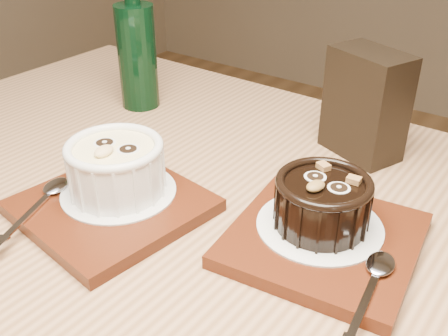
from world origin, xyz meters
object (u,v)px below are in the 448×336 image
Objects in this scene: ramekin_dark at (322,200)px; condiment_stand at (366,104)px; green_bottle at (137,53)px; table at (220,306)px; tray_left at (112,206)px; tray_right at (324,240)px; ramekin_white at (116,165)px.

ramekin_dark is 0.21m from condiment_stand.
table is at bearing -34.47° from green_bottle.
tray_left is 1.00× the size of tray_right.
green_bottle is at bearing 158.62° from tray_right.
tray_right is 0.80× the size of green_bottle.
green_bottle reaches higher than ramekin_dark.
table is 8.68× the size of condiment_stand.
tray_left is at bearing -145.56° from ramekin_dark.
green_bottle is (-0.40, 0.16, 0.08)m from tray_right.
tray_right reaches higher than table.
table is 0.42m from green_bottle.
tray_left is 0.05m from ramekin_white.
table is 0.17m from ramekin_dark.
ramekin_white is (-0.01, 0.02, 0.04)m from tray_left.
table is 6.75× the size of tray_right.
table is at bearing 11.03° from tray_left.
tray_left is 1.86× the size of ramekin_dark.
condiment_stand is (-0.05, 0.21, 0.06)m from tray_right.
green_bottle reaches higher than condiment_stand.
tray_right is (0.09, 0.06, 0.10)m from table.
table is 11.22× the size of ramekin_white.
ramekin_white is at bearing -51.55° from green_bottle.
ramekin_dark is at bearing 23.62° from tray_left.
ramekin_white is at bearing 109.41° from tray_left.
condiment_stand reaches higher than tray_right.
green_bottle is (-0.31, 0.21, 0.18)m from table.
table is 0.31m from condiment_stand.
tray_right is 0.04m from ramekin_dark.
tray_left is at bearing -119.87° from condiment_stand.
condiment_stand is (0.17, 0.28, 0.02)m from ramekin_white.
tray_left is at bearing -159.36° from tray_right.
condiment_stand is at bearing 50.10° from ramekin_white.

